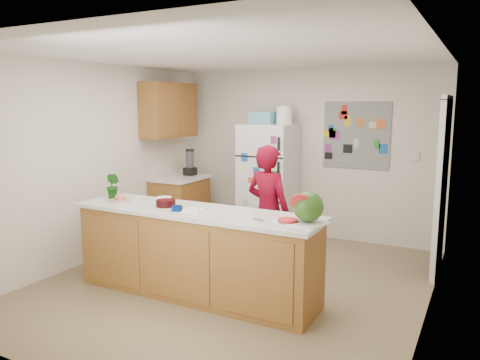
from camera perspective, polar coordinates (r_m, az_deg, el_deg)
The scene contains 26 objects.
floor at distance 5.41m, azimuth -0.57°, elevation -12.46°, with size 4.00×4.50×0.02m, color brown.
wall_back at distance 7.13m, azimuth 8.09°, elevation 3.19°, with size 4.00×0.02×2.50m, color beige.
wall_left at distance 6.28m, azimuth -16.96°, elevation 2.08°, with size 0.02×4.50×2.50m, color beige.
wall_right at distance 4.50m, azimuth 22.57°, elevation -0.92°, with size 0.02×4.50×2.50m, color beige.
ceiling at distance 5.05m, azimuth -0.62°, elevation 15.17°, with size 4.00×4.50×0.02m, color white.
doorway at distance 5.96m, azimuth 23.53°, elevation -0.89°, with size 0.03×0.85×2.04m, color black.
peninsula_base at distance 4.95m, azimuth -5.44°, elevation -9.05°, with size 2.60×0.62×0.88m, color brown.
peninsula_top at distance 4.82m, azimuth -5.52°, elevation -3.85°, with size 2.68×0.70×0.04m, color silver.
side_counter_base at distance 7.24m, azimuth -7.30°, elevation -3.28°, with size 0.60×0.80×0.86m, color brown.
side_counter_top at distance 7.15m, azimuth -7.37°, elevation 0.24°, with size 0.64×0.84×0.04m, color silver.
upper_cabinets at distance 7.10m, azimuth -8.64°, elevation 8.41°, with size 0.35×1.00×0.80m, color brown.
refrigerator at distance 7.00m, azimuth 3.49°, elevation -0.14°, with size 0.75×0.70×1.70m, color silver.
fridge_top_bin at distance 6.95m, azimuth 2.81°, elevation 7.58°, with size 0.35×0.28×0.18m, color #5999B2.
photo_collage at distance 6.87m, azimuth 14.00°, elevation 5.30°, with size 0.95×0.01×0.95m, color slate.
person at distance 5.37m, azimuth 3.45°, elevation -3.87°, with size 0.56×0.37×1.54m, color #600415.
blender_appliance at distance 7.27m, azimuth -6.12°, elevation 2.08°, with size 0.12×0.12×0.38m, color black.
cutting_board at distance 4.31m, azimuth 7.43°, elevation -5.11°, with size 0.43×0.32×0.01m, color silver.
watermelon at distance 4.27m, azimuth 8.32°, elevation -3.25°, with size 0.28×0.28×0.28m, color #214F10.
watermelon_slice at distance 4.30m, azimuth 5.85°, elevation -4.89°, with size 0.18×0.18×0.02m, color red.
cherry_bowl at distance 5.00m, azimuth -9.03°, elevation -2.80°, with size 0.21×0.21×0.07m, color black.
white_bowl at distance 5.20m, azimuth -9.26°, elevation -2.40°, with size 0.17×0.17×0.06m, color silver.
cobalt_bowl at distance 4.79m, azimuth -7.68°, elevation -3.43°, with size 0.12×0.12×0.05m, color #001556.
plate at distance 5.39m, azimuth -14.41°, elevation -2.41°, with size 0.24×0.24×0.02m, color #C1B393.
paper_towel at distance 4.75m, azimuth -5.61°, elevation -3.68°, with size 0.19×0.17×0.02m, color white.
keys at distance 4.34m, azimuth 2.16°, elevation -4.92°, with size 0.10×0.04×0.01m, color gray.
potted_plant at distance 5.52m, azimuth -15.21°, elevation -0.67°, with size 0.16×0.13×0.30m, color #163B0F.
Camera 1 is at (2.39, -4.42, 1.99)m, focal length 35.00 mm.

